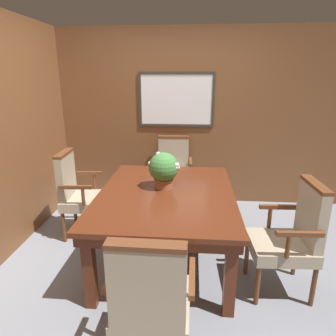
% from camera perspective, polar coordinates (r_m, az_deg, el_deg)
% --- Properties ---
extents(ground_plane, '(14.00, 14.00, 0.00)m').
position_cam_1_polar(ground_plane, '(3.12, -0.65, -18.48)').
color(ground_plane, gray).
extents(wall_back, '(7.20, 0.08, 2.45)m').
position_cam_1_polar(wall_back, '(4.33, 1.48, 9.39)').
color(wall_back, brown).
rests_on(wall_back, ground_plane).
extents(dining_table, '(1.32, 1.72, 0.72)m').
position_cam_1_polar(dining_table, '(2.99, -0.24, -6.15)').
color(dining_table, '#562614').
rests_on(dining_table, ground_plane).
extents(chair_right_near, '(0.54, 0.53, 1.01)m').
position_cam_1_polar(chair_right_near, '(2.79, 22.53, -11.68)').
color(chair_right_near, brown).
rests_on(chair_right_near, ground_plane).
extents(chair_head_far, '(0.53, 0.53, 1.01)m').
position_cam_1_polar(chair_head_far, '(4.22, 0.99, -0.47)').
color(chair_head_far, brown).
rests_on(chair_head_far, ground_plane).
extents(chair_head_near, '(0.52, 0.52, 1.01)m').
position_cam_1_polar(chair_head_near, '(1.96, -3.25, -23.78)').
color(chair_head_near, brown).
rests_on(chair_head_near, ground_plane).
extents(chair_left_far, '(0.54, 0.54, 1.01)m').
position_cam_1_polar(chair_left_far, '(3.62, -16.58, -4.29)').
color(chair_left_far, brown).
rests_on(chair_left_far, ground_plane).
extents(potted_plant, '(0.32, 0.30, 0.37)m').
position_cam_1_polar(potted_plant, '(2.99, -0.84, -0.21)').
color(potted_plant, '#9E5638').
rests_on(potted_plant, dining_table).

